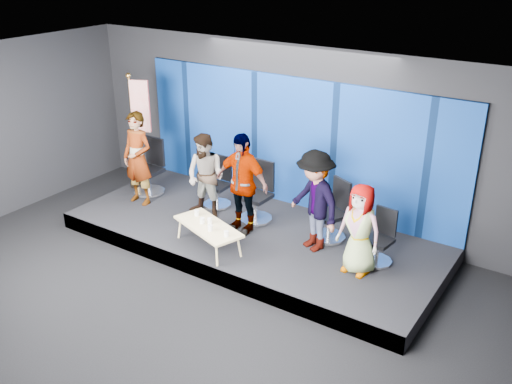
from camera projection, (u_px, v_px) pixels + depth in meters
ground at (163, 309)px, 8.85m from camera, size 10.00×10.00×0.00m
room_walls at (152, 163)px, 7.86m from camera, size 10.02×8.02×3.51m
riser at (252, 237)px, 10.69m from camera, size 7.00×3.00×0.30m
backdrop at (293, 143)px, 11.21m from camera, size 7.00×0.08×2.60m
chair_a at (150, 175)px, 12.06m from camera, size 0.67×0.67×1.18m
panelist_a at (138, 159)px, 11.38m from camera, size 0.70×0.46×1.91m
chair_b at (218, 190)px, 11.50m from camera, size 0.60×0.60×1.02m
panelist_b at (206, 176)px, 10.88m from camera, size 0.82×0.65×1.65m
chair_c at (257, 201)px, 10.88m from camera, size 0.68×0.68×1.16m
panelist_c at (242, 183)px, 10.26m from camera, size 1.12×0.50×1.88m
chair_d at (332, 220)px, 10.19m from camera, size 0.84×0.84×1.11m
panelist_d at (315, 201)px, 9.65m from camera, size 1.34×1.11×1.80m
chair_e at (379, 245)px, 9.45m from camera, size 0.59×0.59×0.94m
panelist_e at (360, 229)px, 9.00m from camera, size 0.80×0.57×1.52m
coffee_table at (208, 227)px, 9.88m from camera, size 1.49×1.01×0.42m
mug_a at (197, 213)px, 10.19m from camera, size 0.09×0.09×0.10m
mug_b at (202, 221)px, 9.92m from camera, size 0.09×0.09×0.10m
mug_c at (210, 221)px, 9.92m from camera, size 0.09×0.09×0.10m
mug_d at (210, 228)px, 9.67m from camera, size 0.08×0.08×0.10m
mug_e at (226, 234)px, 9.47m from camera, size 0.08×0.08×0.10m
flag_stand at (139, 129)px, 11.97m from camera, size 0.56×0.33×2.49m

